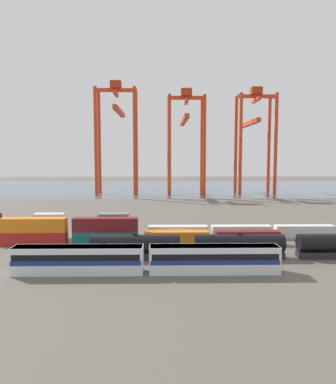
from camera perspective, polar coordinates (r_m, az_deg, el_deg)
The scene contains 20 objects.
ground_plane at distance 111.32m, azimuth 0.64°, elevation -3.14°, with size 420.00×420.00×0.00m, color #5B564C.
harbour_water at distance 201.73m, azimuth -0.13°, elevation 0.68°, with size 400.00×110.00×0.01m, color #475B6B.
passenger_train at distance 53.23m, azimuth -3.39°, elevation -10.23°, with size 37.87×3.14×3.90m.
freight_tank_row at distance 64.10m, azimuth 18.54°, elevation -7.91°, with size 65.66×2.86×4.32m.
shipping_container_0 at distance 73.78m, azimuth -20.07°, elevation -6.81°, with size 12.10×2.44×2.60m, color #AD211C.
shipping_container_1 at distance 73.29m, azimuth -20.14°, elevation -4.82°, with size 12.10×2.44×2.60m, color orange.
shipping_container_2 at distance 70.59m, azimuth -9.65°, elevation -7.10°, with size 12.10×2.44×2.60m, color #146066.
shipping_container_3 at distance 70.08m, azimuth -9.68°, elevation -5.03°, with size 12.10×2.44×2.60m, color maroon.
shipping_container_4 at distance 69.87m, azimuth 1.37°, elevation -7.16°, with size 12.10×2.44×2.60m, color orange.
shipping_container_5 at distance 71.70m, azimuth 12.21°, elevation -6.95°, with size 12.10×2.44×2.60m, color maroon.
shipping_container_8 at distance 78.57m, azimuth -17.90°, elevation -6.01°, with size 6.04×2.44×2.60m, color orange.
shipping_container_9 at distance 78.11m, azimuth -17.96°, elevation -4.14°, with size 6.04×2.44×2.60m, color silver.
shipping_container_10 at distance 75.85m, azimuth -8.39°, elevation -6.21°, with size 6.04×2.44×2.60m, color orange.
shipping_container_11 at distance 75.37m, azimuth -8.41°, elevation -4.28°, with size 6.04×2.44×2.60m, color slate.
shipping_container_12 at distance 75.31m, azimuth 1.55°, elevation -6.24°, with size 12.10×2.44×2.60m, color silver.
shipping_container_13 at distance 77.01m, azimuth 11.33°, elevation -6.09°, with size 12.10×2.44×2.60m, color silver.
shipping_container_14 at distance 80.80m, azimuth 20.44°, elevation -5.78°, with size 12.10×2.44×2.60m, color silver.
gantry_crane_west at distance 170.33m, azimuth -7.93°, elevation 10.11°, with size 18.56×35.47×50.23m.
gantry_crane_central at distance 170.40m, azimuth 2.76°, elevation 9.50°, with size 16.90×41.71×47.00m.
gantry_crane_east at distance 174.35m, azimuth 13.22°, elevation 9.19°, with size 17.11×36.09×47.74m.
Camera 1 is at (-3.31, -70.05, 16.43)m, focal length 34.31 mm.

